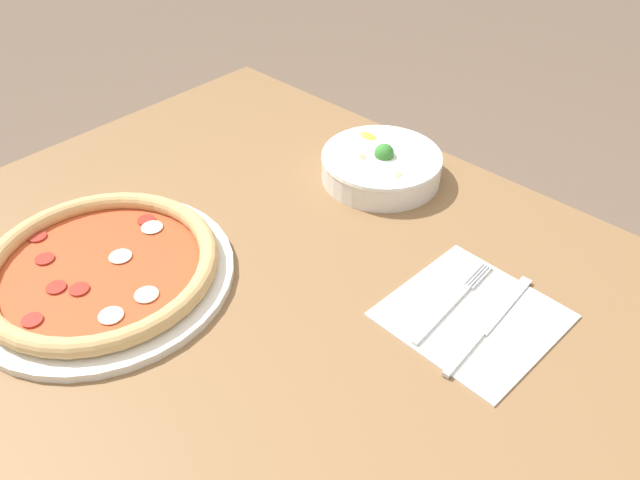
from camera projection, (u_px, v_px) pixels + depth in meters
The scene contains 6 objects.
dining_table at pixel (290, 330), 0.94m from camera, with size 1.10×0.83×0.74m.
pizza at pixel (101, 269), 0.84m from camera, with size 0.36×0.36×0.04m.
bowl at pixel (382, 164), 1.03m from camera, with size 0.20×0.20×0.07m.
napkin at pixel (472, 315), 0.80m from camera, with size 0.21×0.21×0.00m.
fork at pixel (453, 303), 0.81m from camera, with size 0.02×0.19×0.00m.
knife at pixel (486, 328), 0.78m from camera, with size 0.02×0.21×0.01m.
Camera 1 is at (0.47, -0.43, 1.32)m, focal length 35.00 mm.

